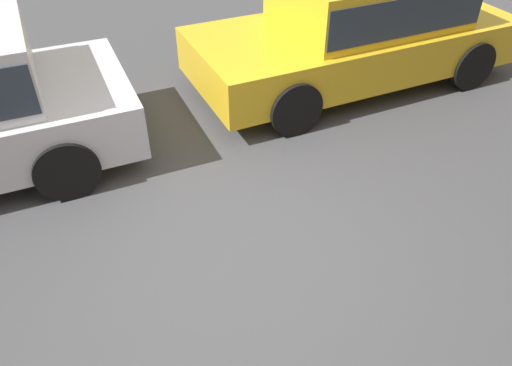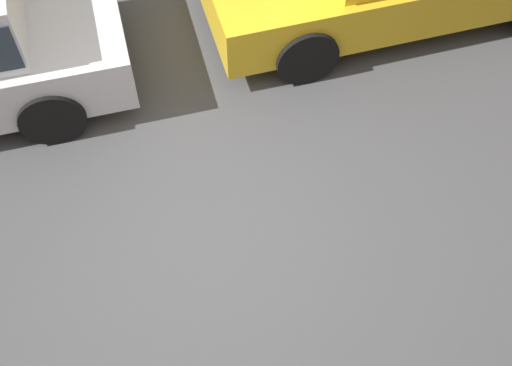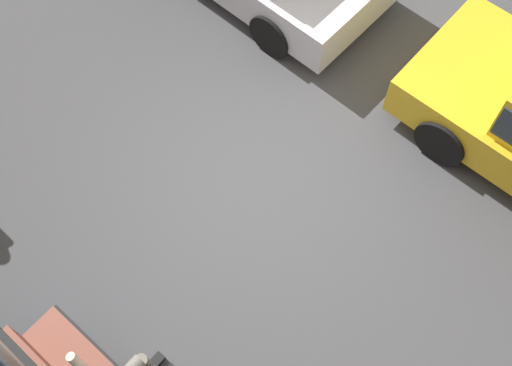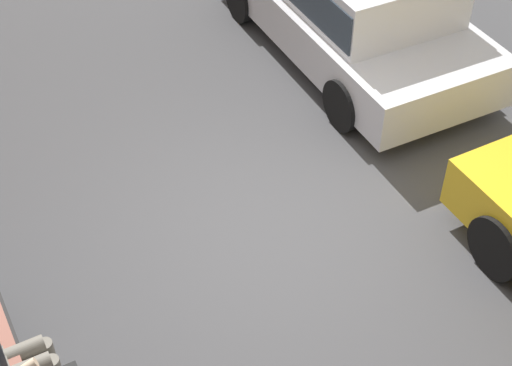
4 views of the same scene
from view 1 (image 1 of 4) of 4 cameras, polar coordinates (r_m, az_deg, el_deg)
name	(u,v)px [view 1 (image 1 of 4)]	position (r m, az deg, el deg)	size (l,w,h in m)	color
ground_plane	(243,269)	(4.22, -1.51, -9.83)	(60.00, 60.00, 0.00)	#424244
parked_car_near	(360,24)	(6.85, 11.81, 17.37)	(4.24, 1.87, 1.43)	gold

